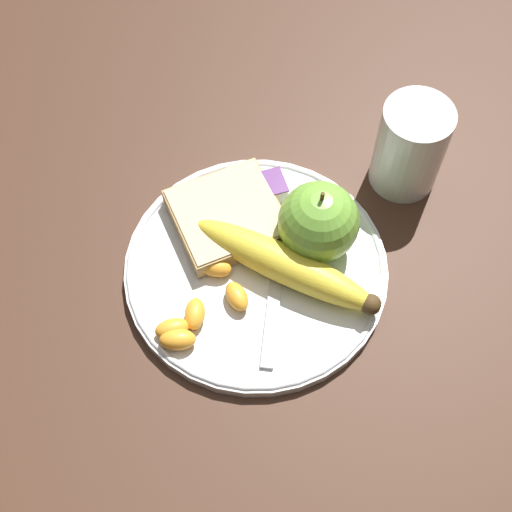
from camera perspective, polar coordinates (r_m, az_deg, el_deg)
ground_plane at (r=0.69m, az=-0.00°, el=-1.28°), size 3.00×3.00×0.00m
plate at (r=0.69m, az=-0.00°, el=-0.97°), size 0.25×0.25×0.01m
juice_glass at (r=0.73m, az=12.18°, el=8.39°), size 0.07×0.07×0.10m
apple at (r=0.67m, az=5.03°, el=2.72°), size 0.08×0.08×0.09m
banana at (r=0.66m, az=2.43°, el=-0.72°), size 0.16×0.16×0.04m
bread_slice at (r=0.70m, az=-2.30°, el=3.21°), size 0.11×0.11×0.02m
fork at (r=0.68m, az=1.87°, el=-1.39°), size 0.08×0.15×0.00m
jam_packet at (r=0.72m, az=0.82°, el=5.38°), size 0.04×0.03×0.02m
orange_segment_0 at (r=0.68m, az=-3.03°, el=0.13°), size 0.03×0.02×0.02m
orange_segment_1 at (r=0.66m, az=-1.54°, el=-3.26°), size 0.02×0.03×0.02m
orange_segment_2 at (r=0.65m, az=-4.91°, el=-4.63°), size 0.03×0.04×0.02m
orange_segment_3 at (r=0.67m, az=-3.33°, el=-0.85°), size 0.04×0.03×0.02m
orange_segment_4 at (r=0.65m, az=-6.73°, el=-5.79°), size 0.03×0.02×0.02m
orange_segment_5 at (r=0.64m, az=-6.29°, el=-6.66°), size 0.04×0.03×0.02m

